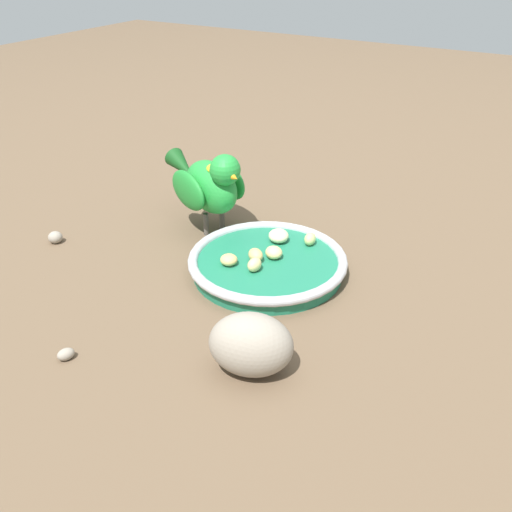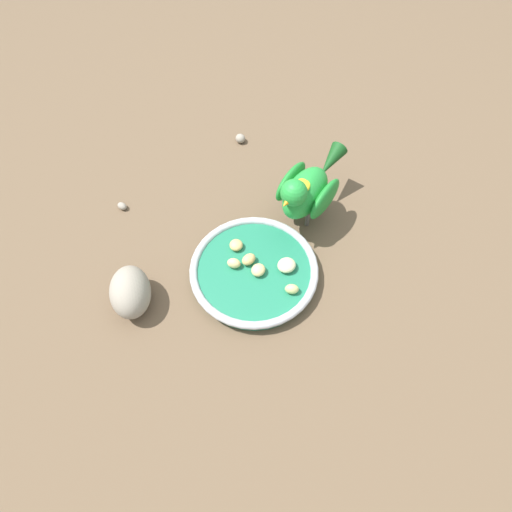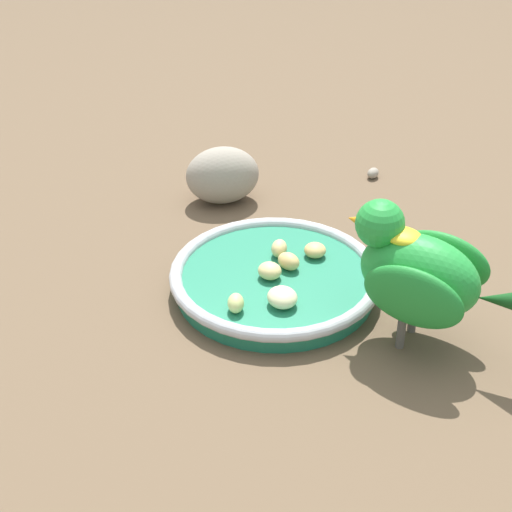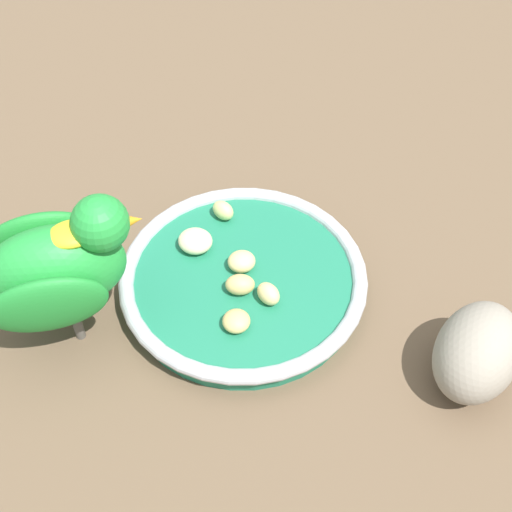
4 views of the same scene
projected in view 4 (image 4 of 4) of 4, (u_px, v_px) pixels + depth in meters
ground_plane at (262, 284)px, 0.71m from camera, size 4.00×4.00×0.00m
feeding_bowl at (243, 280)px, 0.69m from camera, size 0.24×0.24×0.03m
apple_piece_0 at (268, 294)px, 0.66m from camera, size 0.03×0.02×0.02m
apple_piece_1 at (236, 321)px, 0.64m from camera, size 0.03×0.03×0.02m
apple_piece_2 at (223, 210)px, 0.73m from camera, size 0.03×0.02×0.02m
apple_piece_3 at (242, 261)px, 0.69m from camera, size 0.04×0.04×0.02m
apple_piece_4 at (195, 241)px, 0.70m from camera, size 0.05×0.05×0.02m
apple_piece_5 at (240, 285)px, 0.67m from camera, size 0.03×0.04×0.02m
parrot at (49, 266)px, 0.61m from camera, size 0.14×0.21×0.15m
rock_large at (477, 352)px, 0.61m from camera, size 0.10×0.12×0.08m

